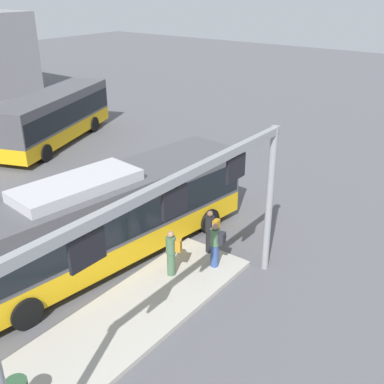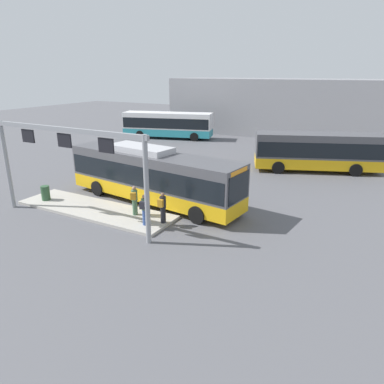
# 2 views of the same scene
# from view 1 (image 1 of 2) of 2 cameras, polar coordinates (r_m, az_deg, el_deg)

# --- Properties ---
(ground_plane) EXTENTS (120.00, 120.00, 0.00)m
(ground_plane) POSITION_cam_1_polar(r_m,az_deg,el_deg) (17.44, -10.31, -8.22)
(ground_plane) COLOR #56565B
(platform_curb) EXTENTS (10.00, 2.80, 0.16)m
(platform_curb) POSITION_cam_1_polar(r_m,az_deg,el_deg) (14.46, -8.45, -15.49)
(platform_curb) COLOR #B2ADA3
(platform_curb) RESTS_ON ground
(bus_main) EXTENTS (12.17, 3.91, 3.46)m
(bus_main) POSITION_cam_1_polar(r_m,az_deg,el_deg) (16.54, -10.80, -2.93)
(bus_main) COLOR #EAAD14
(bus_main) RESTS_ON ground
(bus_background_right) EXTENTS (10.14, 5.91, 3.10)m
(bus_background_right) POSITION_cam_1_polar(r_m,az_deg,el_deg) (30.20, -16.57, 9.02)
(bus_background_right) COLOR #EAAD14
(bus_background_right) RESTS_ON ground
(person_boarding) EXTENTS (0.37, 0.55, 1.67)m
(person_boarding) POSITION_cam_1_polar(r_m,az_deg,el_deg) (16.94, 2.27, -4.72)
(person_boarding) COLOR black
(person_boarding) RESTS_ON platform_curb
(person_waiting_near) EXTENTS (0.40, 0.57, 1.67)m
(person_waiting_near) POSITION_cam_1_polar(r_m,az_deg,el_deg) (16.12, 2.91, -6.36)
(person_waiting_near) COLOR #334C8C
(person_waiting_near) RESTS_ON platform_curb
(person_waiting_mid) EXTENTS (0.50, 0.60, 1.67)m
(person_waiting_mid) POSITION_cam_1_polar(r_m,az_deg,el_deg) (15.67, -2.47, -7.34)
(person_waiting_mid) COLOR #476B4C
(person_waiting_mid) RESTS_ON platform_curb
(platform_sign_gantry) EXTENTS (10.32, 0.24, 5.20)m
(platform_sign_gantry) POSITION_cam_1_polar(r_m,az_deg,el_deg) (11.42, -2.06, -4.35)
(platform_sign_gantry) COLOR gray
(platform_sign_gantry) RESTS_ON ground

